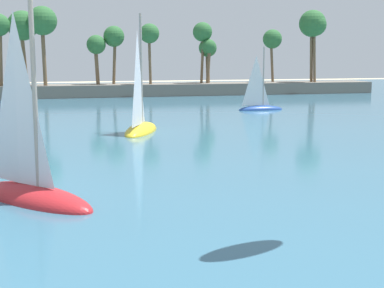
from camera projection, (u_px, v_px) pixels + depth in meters
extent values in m
cube|color=#386B84|center=(92.00, 108.00, 63.51)|extent=(220.00, 113.86, 0.06)
cube|color=slate|center=(85.00, 91.00, 79.62)|extent=(89.20, 6.00, 1.80)
cylinder|color=brown|center=(97.00, 65.00, 79.36)|extent=(0.75, 0.78, 5.75)
sphere|color=#2D6633|center=(96.00, 45.00, 78.90)|extent=(2.75, 2.75, 2.75)
cylinder|color=brown|center=(150.00, 59.00, 79.62)|extent=(0.55, 0.40, 7.31)
sphere|color=#2D6633|center=(149.00, 33.00, 79.03)|extent=(2.85, 2.85, 2.85)
cylinder|color=brown|center=(0.00, 56.00, 74.95)|extent=(0.80, 0.84, 8.30)
cylinder|color=brown|center=(314.00, 54.00, 85.78)|extent=(0.59, 0.95, 8.87)
sphere|color=#2D6633|center=(315.00, 25.00, 85.06)|extent=(3.43, 3.43, 3.43)
cylinder|color=brown|center=(208.00, 65.00, 82.80)|extent=(0.76, 0.59, 5.53)
sphere|color=#2D6633|center=(209.00, 46.00, 82.35)|extent=(2.14, 2.14, 2.14)
cylinder|color=brown|center=(44.00, 53.00, 76.08)|extent=(0.65, 0.95, 8.93)
sphere|color=#2D6633|center=(42.00, 21.00, 75.36)|extent=(3.99, 3.99, 3.99)
cylinder|color=brown|center=(24.00, 56.00, 77.26)|extent=(0.94, 0.76, 8.32)
sphere|color=#2D6633|center=(22.00, 26.00, 76.58)|extent=(4.17, 4.17, 4.17)
cylinder|color=brown|center=(114.00, 60.00, 80.22)|extent=(0.82, 0.72, 6.93)
sphere|color=#2D6633|center=(114.00, 36.00, 79.66)|extent=(3.04, 3.04, 3.04)
cylinder|color=brown|center=(311.00, 53.00, 86.13)|extent=(0.77, 0.50, 9.09)
sphere|color=#2D6633|center=(312.00, 23.00, 85.39)|extent=(4.18, 4.18, 4.18)
cylinder|color=brown|center=(208.00, 65.00, 84.07)|extent=(0.68, 0.78, 5.32)
sphere|color=#2D6633|center=(208.00, 48.00, 83.64)|extent=(2.75, 2.75, 2.75)
cylinder|color=brown|center=(272.00, 61.00, 86.39)|extent=(0.76, 0.70, 6.72)
sphere|color=#2D6633|center=(272.00, 39.00, 85.85)|extent=(3.00, 3.00, 3.00)
cylinder|color=brown|center=(202.00, 58.00, 83.06)|extent=(0.62, 0.71, 7.68)
sphere|color=#2D6633|center=(202.00, 32.00, 82.44)|extent=(2.92, 2.92, 2.92)
ellipsoid|color=#234793|center=(261.00, 110.00, 60.59)|extent=(5.14, 1.62, 1.02)
cylinder|color=gray|center=(264.00, 76.00, 60.05)|extent=(0.15, 0.15, 6.40)
pyramid|color=white|center=(256.00, 81.00, 59.91)|extent=(2.30, 0.19, 5.44)
ellipsoid|color=yellow|center=(141.00, 132.00, 43.59)|extent=(4.38, 7.12, 1.37)
cylinder|color=gray|center=(141.00, 69.00, 43.12)|extent=(0.21, 0.21, 8.55)
pyramid|color=silver|center=(138.00, 78.00, 42.09)|extent=(1.30, 2.94, 7.27)
ellipsoid|color=red|center=(34.00, 201.00, 23.10)|extent=(5.94, 6.47, 1.35)
cylinder|color=gray|center=(34.00, 84.00, 22.11)|extent=(0.20, 0.20, 8.47)
pyramid|color=silver|center=(17.00, 98.00, 22.88)|extent=(2.13, 2.45, 7.20)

